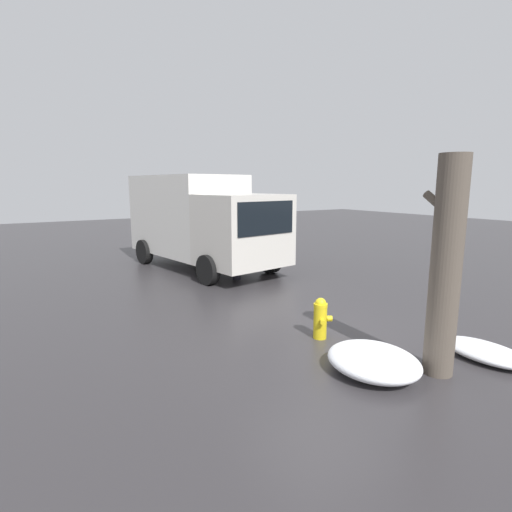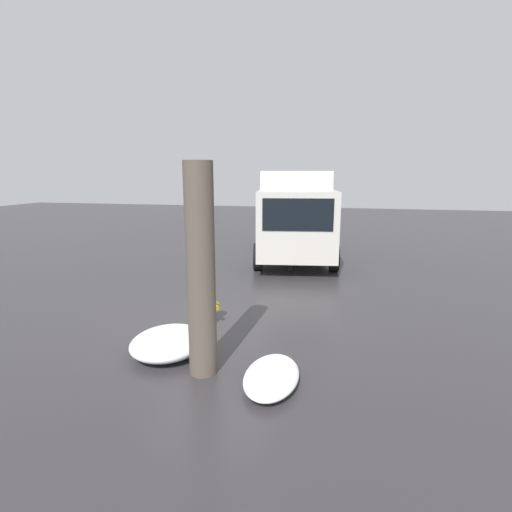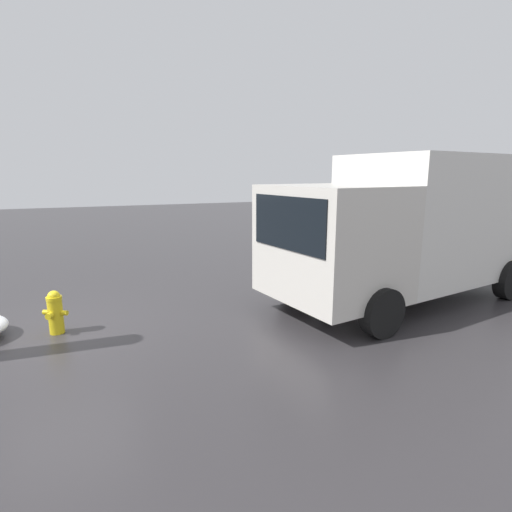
% 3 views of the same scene
% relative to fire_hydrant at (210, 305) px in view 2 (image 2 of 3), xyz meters
% --- Properties ---
extents(ground_plane, '(60.00, 60.00, 0.00)m').
position_rel_fire_hydrant_xyz_m(ground_plane, '(0.00, 0.00, -0.41)').
color(ground_plane, '#333033').
extents(fire_hydrant, '(0.44, 0.38, 0.80)m').
position_rel_fire_hydrant_xyz_m(fire_hydrant, '(0.00, 0.00, 0.00)').
color(fire_hydrant, yellow).
rests_on(fire_hydrant, ground_plane).
extents(tree_trunk, '(0.68, 0.45, 3.36)m').
position_rel_fire_hydrant_xyz_m(tree_trunk, '(-2.08, -0.60, 1.28)').
color(tree_trunk, brown).
rests_on(tree_trunk, ground_plane).
extents(delivery_truck, '(6.78, 3.49, 3.24)m').
position_rel_fire_hydrant_xyz_m(delivery_truck, '(7.34, -0.89, 1.32)').
color(delivery_truck, beige).
rests_on(delivery_truck, ground_plane).
extents(pedestrian, '(0.38, 0.38, 1.75)m').
position_rel_fire_hydrant_xyz_m(pedestrian, '(5.08, -1.04, 0.54)').
color(pedestrian, '#23232D').
rests_on(pedestrian, ground_plane).
extents(snow_pile_by_hydrant, '(1.51, 1.32, 0.40)m').
position_rel_fire_hydrant_xyz_m(snow_pile_by_hydrant, '(-1.54, 0.26, -0.21)').
color(snow_pile_by_hydrant, white).
rests_on(snow_pile_by_hydrant, ground_plane).
extents(snow_pile_curbside, '(1.48, 0.83, 0.25)m').
position_rel_fire_hydrant_xyz_m(snow_pile_curbside, '(-2.21, -1.75, -0.28)').
color(snow_pile_curbside, white).
rests_on(snow_pile_curbside, ground_plane).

